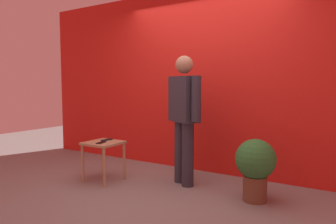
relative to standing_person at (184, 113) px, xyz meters
name	(u,v)px	position (x,y,z in m)	size (l,w,h in m)	color
ground_plane	(155,198)	(-0.03, -0.61, -0.92)	(12.00, 12.00, 0.00)	gray
back_wall_red	(206,80)	(-0.03, 0.73, 0.43)	(6.20, 0.12, 2.70)	red
standing_person	(184,113)	(0.00, 0.00, 0.00)	(0.61, 0.42, 1.64)	#2D2D38
side_table	(103,149)	(-0.97, -0.45, -0.49)	(0.44, 0.44, 0.53)	tan
cell_phone	(101,143)	(-0.94, -0.53, -0.39)	(0.07, 0.14, 0.01)	black
tv_remote	(107,140)	(-1.00, -0.35, -0.38)	(0.04, 0.17, 0.02)	black
potted_plant	(255,164)	(0.94, -0.10, -0.51)	(0.44, 0.44, 0.69)	brown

